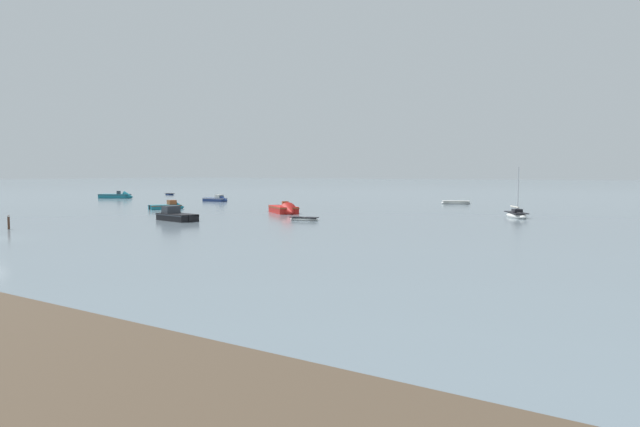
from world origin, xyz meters
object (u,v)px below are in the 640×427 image
object	(u,v)px
sailboat_moored_0	(516,215)
rowboat_moored_2	(170,194)
rowboat_moored_0	(456,203)
mooring_post_right	(9,223)
motorboat_moored_4	(170,207)
motorboat_moored_2	(285,211)
motorboat_moored_0	(218,200)
motorboat_moored_3	(173,217)
rowboat_moored_1	(304,219)
motorboat_moored_1	(119,197)

from	to	relation	value
sailboat_moored_0	rowboat_moored_2	size ratio (longest dim) A/B	1.66
rowboat_moored_0	sailboat_moored_0	world-z (taller)	sailboat_moored_0
rowboat_moored_2	mooring_post_right	xyz separation A→B (m)	(46.69, -57.72, 0.42)
mooring_post_right	motorboat_moored_4	bearing A→B (deg)	110.87
sailboat_moored_0	motorboat_moored_2	world-z (taller)	sailboat_moored_0
sailboat_moored_0	motorboat_moored_0	bearing A→B (deg)	-130.18
rowboat_moored_2	mooring_post_right	bearing A→B (deg)	142.28
mooring_post_right	motorboat_moored_2	bearing A→B (deg)	75.22
sailboat_moored_0	motorboat_moored_3	size ratio (longest dim) A/B	0.95
sailboat_moored_0	rowboat_moored_2	distance (m)	80.34
rowboat_moored_1	motorboat_moored_2	size ratio (longest dim) A/B	0.49
rowboat_moored_0	rowboat_moored_2	world-z (taller)	rowboat_moored_0
motorboat_moored_4	mooring_post_right	size ratio (longest dim) A/B	3.80
motorboat_moored_2	motorboat_moored_1	bearing A→B (deg)	-158.90
motorboat_moored_4	mooring_post_right	world-z (taller)	motorboat_moored_4
sailboat_moored_0	motorboat_moored_4	distance (m)	41.82
motorboat_moored_1	motorboat_moored_2	size ratio (longest dim) A/B	1.02
mooring_post_right	rowboat_moored_1	bearing A→B (deg)	54.54
rowboat_moored_0	motorboat_moored_1	size ratio (longest dim) A/B	0.69
rowboat_moored_1	mooring_post_right	bearing A→B (deg)	43.63
rowboat_moored_1	motorboat_moored_1	bearing A→B (deg)	-31.22
sailboat_moored_0	motorboat_moored_3	distance (m)	34.89
motorboat_moored_0	motorboat_moored_3	xyz separation A→B (m)	(22.52, -29.42, 0.06)
motorboat_moored_2	mooring_post_right	bearing A→B (deg)	-67.58
rowboat_moored_1	rowboat_moored_0	bearing A→B (deg)	-102.85
sailboat_moored_0	rowboat_moored_2	bearing A→B (deg)	-137.65
motorboat_moored_2	motorboat_moored_4	xyz separation A→B (m)	(-16.97, -2.04, -0.04)
motorboat_moored_0	motorboat_moored_3	world-z (taller)	motorboat_moored_3
rowboat_moored_1	rowboat_moored_2	distance (m)	71.73
motorboat_moored_1	motorboat_moored_4	world-z (taller)	motorboat_moored_1
rowboat_moored_0	motorboat_moored_3	world-z (taller)	motorboat_moored_3
motorboat_moored_0	rowboat_moored_1	world-z (taller)	motorboat_moored_0
rowboat_moored_1	motorboat_moored_0	bearing A→B (deg)	-44.88
motorboat_moored_0	rowboat_moored_2	size ratio (longest dim) A/B	1.40
rowboat_moored_0	sailboat_moored_0	size ratio (longest dim) A/B	0.82
rowboat_moored_1	motorboat_moored_4	world-z (taller)	motorboat_moored_4
motorboat_moored_4	sailboat_moored_0	bearing A→B (deg)	-51.75
motorboat_moored_2	rowboat_moored_0	bearing A→B (deg)	110.91
motorboat_moored_3	mooring_post_right	size ratio (longest dim) A/B	4.59
rowboat_moored_2	rowboat_moored_1	bearing A→B (deg)	162.28
motorboat_moored_0	sailboat_moored_0	bearing A→B (deg)	-14.57
motorboat_moored_0	motorboat_moored_4	bearing A→B (deg)	-70.06
sailboat_moored_0	motorboat_moored_2	size ratio (longest dim) A/B	0.86
rowboat_moored_0	motorboat_moored_0	world-z (taller)	motorboat_moored_0
motorboat_moored_0	motorboat_moored_4	size ratio (longest dim) A/B	0.97
motorboat_moored_2	motorboat_moored_4	distance (m)	17.10
motorboat_moored_0	motorboat_moored_4	distance (m)	19.77
motorboat_moored_1	motorboat_moored_2	world-z (taller)	motorboat_moored_2
rowboat_moored_1	motorboat_moored_1	size ratio (longest dim) A/B	0.48
motorboat_moored_0	rowboat_moored_1	distance (m)	40.15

